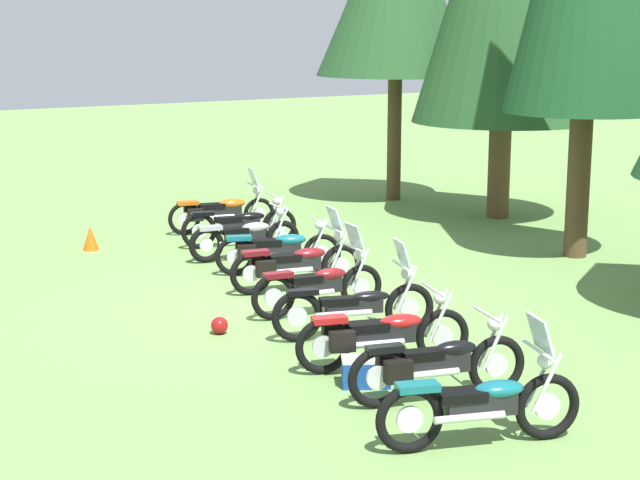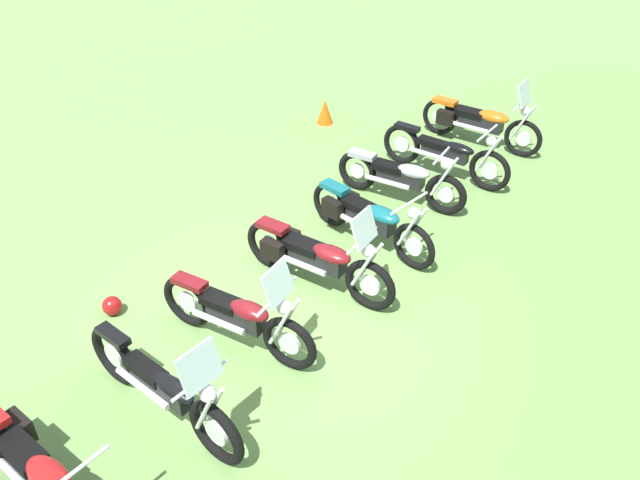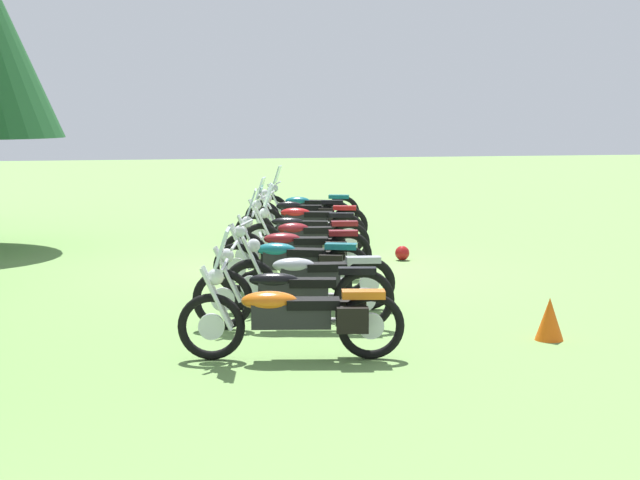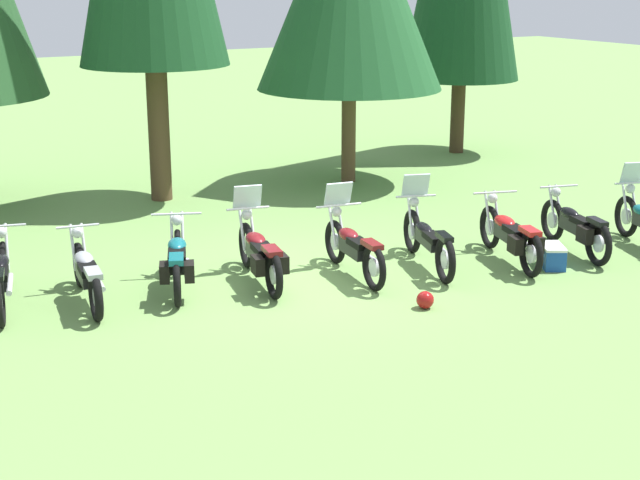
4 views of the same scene
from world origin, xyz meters
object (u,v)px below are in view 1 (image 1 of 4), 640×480
at_px(motorcycle_2, 246,236).
at_px(motorcycle_4, 295,263).
at_px(dropped_helmet, 219,325).
at_px(motorcycle_1, 241,224).
at_px(motorcycle_8, 435,365).
at_px(motorcycle_3, 276,249).
at_px(traffic_cone, 91,238).
at_px(motorcycle_6, 356,306).
at_px(motorcycle_7, 381,334).
at_px(picnic_cooler, 366,372).
at_px(motorcycle_9, 483,403).
at_px(motorcycle_0, 221,210).
at_px(motorcycle_5, 320,284).

distance_m(motorcycle_2, motorcycle_4, 2.56).
height_order(motorcycle_4, dropped_helmet, motorcycle_4).
relative_size(motorcycle_1, motorcycle_8, 1.06).
bearing_deg(motorcycle_3, motorcycle_2, 107.65).
relative_size(motorcycle_4, traffic_cone, 4.78).
xyz_separation_m(motorcycle_6, traffic_cone, (-7.47, -1.32, -0.22)).
relative_size(motorcycle_6, motorcycle_7, 1.01).
bearing_deg(picnic_cooler, motorcycle_2, 164.50).
bearing_deg(motorcycle_8, motorcycle_1, 91.66).
bearing_deg(motorcycle_1, motorcycle_4, -89.78).
bearing_deg(motorcycle_1, picnic_cooler, -93.43).
distance_m(motorcycle_1, motorcycle_9, 10.42).
bearing_deg(motorcycle_9, motorcycle_3, 94.72).
xyz_separation_m(motorcycle_4, motorcycle_7, (3.97, -1.03, -0.01)).
height_order(motorcycle_7, traffic_cone, motorcycle_7).
xyz_separation_m(motorcycle_3, motorcycle_9, (7.75, -1.82, 0.02)).
height_order(motorcycle_0, traffic_cone, motorcycle_0).
distance_m(motorcycle_3, motorcycle_8, 6.62).
xyz_separation_m(motorcycle_2, motorcycle_5, (3.94, -0.76, 0.03)).
bearing_deg(motorcycle_7, motorcycle_3, 91.66).
relative_size(motorcycle_9, traffic_cone, 4.57).
relative_size(motorcycle_2, dropped_helmet, 8.84).
bearing_deg(motorcycle_9, motorcycle_0, 95.30).
height_order(motorcycle_8, picnic_cooler, motorcycle_8).
distance_m(motorcycle_0, motorcycle_9, 11.88).
relative_size(motorcycle_6, picnic_cooler, 3.40).
bearing_deg(traffic_cone, motorcycle_6, 10.04).
bearing_deg(dropped_helmet, motorcycle_5, 94.05).
bearing_deg(motorcycle_7, motorcycle_0, 92.90).
bearing_deg(traffic_cone, motorcycle_4, 21.35).
bearing_deg(motorcycle_5, motorcycle_9, -95.60).
bearing_deg(motorcycle_7, motorcycle_9, -84.70).
bearing_deg(motorcycle_0, motorcycle_3, -89.86).
height_order(motorcycle_0, motorcycle_6, motorcycle_6).
distance_m(motorcycle_1, dropped_helmet, 5.94).
xyz_separation_m(motorcycle_1, motorcycle_2, (1.08, -0.44, -0.01)).
distance_m(motorcycle_6, motorcycle_9, 3.99).
relative_size(motorcycle_4, motorcycle_9, 1.04).
bearing_deg(motorcycle_2, dropped_helmet, -114.75).
relative_size(motorcycle_6, dropped_helmet, 9.26).
relative_size(motorcycle_0, motorcycle_2, 1.04).
height_order(motorcycle_1, picnic_cooler, motorcycle_1).
distance_m(motorcycle_4, picnic_cooler, 4.67).
height_order(motorcycle_4, traffic_cone, motorcycle_4).
bearing_deg(motorcycle_4, motorcycle_8, -91.75).
height_order(motorcycle_0, motorcycle_9, motorcycle_9).
bearing_deg(motorcycle_4, motorcycle_6, -91.08).
distance_m(motorcycle_5, motorcycle_6, 1.28).
distance_m(motorcycle_2, traffic_cone, 3.20).
distance_m(motorcycle_8, motorcycle_9, 1.34).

